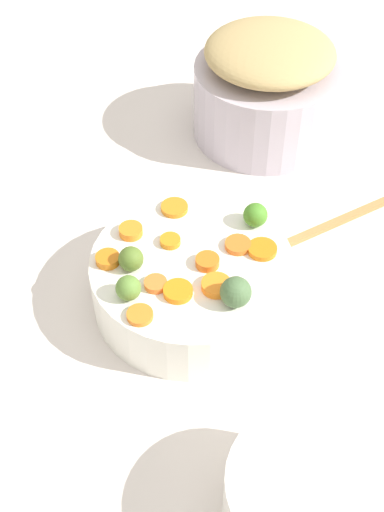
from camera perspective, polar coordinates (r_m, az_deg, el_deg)
name	(u,v)px	position (r m, az deg, el deg)	size (l,w,h in m)	color
tabletop	(203,319)	(0.96, 0.91, -5.08)	(2.40, 2.40, 0.02)	silver
serving_bowl_carrots	(192,281)	(0.94, 0.00, -2.05)	(0.27, 0.27, 0.08)	white
metal_pot	(266,101)	(1.22, 5.96, 12.34)	(0.24, 0.24, 0.13)	#BBB0BF
stuffing_mound	(270,52)	(1.17, 6.31, 16.03)	(0.21, 0.21, 0.05)	tan
carrot_slice_0	(170,241)	(0.93, -1.77, 1.22)	(0.03, 0.03, 0.01)	orange
carrot_slice_1	(205,261)	(0.90, 1.08, -0.42)	(0.03, 0.03, 0.01)	orange
carrot_slice_2	(262,249)	(0.93, 5.68, 0.55)	(0.04, 0.04, 0.01)	orange
carrot_slice_3	(216,285)	(0.88, 1.97, -2.38)	(0.04, 0.04, 0.01)	orange
carrot_slice_4	(131,231)	(0.95, -4.95, 2.03)	(0.03, 0.03, 0.01)	orange
carrot_slice_5	(156,284)	(0.88, -2.95, -2.25)	(0.03, 0.03, 0.01)	orange
carrot_slice_6	(108,259)	(0.91, -6.81, -0.25)	(0.03, 0.03, 0.01)	orange
carrot_slice_7	(238,245)	(0.93, 3.72, 0.90)	(0.03, 0.03, 0.01)	orange
carrot_slice_8	(174,208)	(0.98, -1.43, 3.91)	(0.04, 0.04, 0.01)	orange
carrot_slice_9	(178,291)	(0.87, -1.14, -2.86)	(0.04, 0.04, 0.01)	orange
carrot_slice_10	(140,315)	(0.85, -4.22, -4.77)	(0.03, 0.03, 0.01)	orange
brussels_sprout_0	(128,288)	(0.86, -5.15, -2.58)	(0.03, 0.03, 0.03)	#5B8334
brussels_sprout_1	(131,259)	(0.90, -4.94, -0.23)	(0.03, 0.03, 0.03)	#557229
brussels_sprout_2	(236,292)	(0.85, 3.54, -2.92)	(0.04, 0.04, 0.04)	#4B6B41
brussels_sprout_3	(255,215)	(0.95, 5.13, 3.31)	(0.03, 0.03, 0.03)	#478626
casserole_dish	(312,504)	(0.77, 9.63, -19.08)	(0.18, 0.18, 0.10)	white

